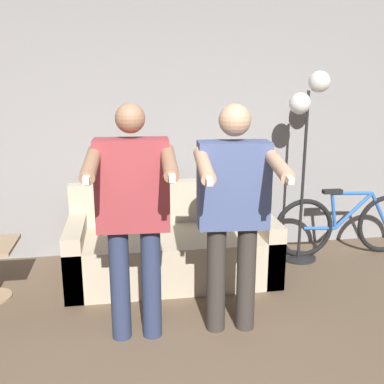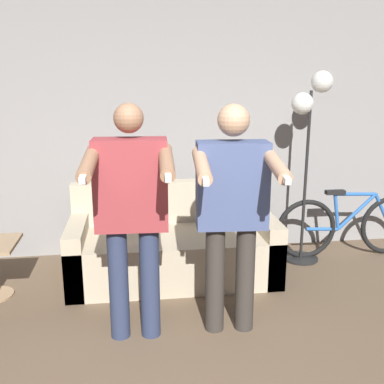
% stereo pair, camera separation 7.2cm
% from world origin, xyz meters
% --- Properties ---
extents(wall_back, '(10.00, 0.05, 2.60)m').
position_xyz_m(wall_back, '(0.00, 2.98, 1.30)').
color(wall_back, gray).
rests_on(wall_back, ground_plane).
extents(couch, '(1.89, 0.86, 0.85)m').
position_xyz_m(couch, '(0.13, 2.30, 0.28)').
color(couch, beige).
rests_on(couch, ground_plane).
extents(person_left, '(0.58, 0.69, 1.68)m').
position_xyz_m(person_left, '(-0.24, 1.30, 0.98)').
color(person_left, '#2D3856').
rests_on(person_left, ground_plane).
extents(person_right, '(0.59, 0.70, 1.67)m').
position_xyz_m(person_right, '(0.46, 1.30, 0.97)').
color(person_right, '#38332D').
rests_on(person_right, ground_plane).
extents(cat, '(0.41, 0.12, 0.18)m').
position_xyz_m(cat, '(-0.10, 2.62, 0.93)').
color(cat, '#3D3833').
rests_on(cat, couch).
extents(floor_lamp, '(0.39, 0.36, 1.89)m').
position_xyz_m(floor_lamp, '(1.48, 2.50, 1.44)').
color(floor_lamp, black).
rests_on(floor_lamp, ground_plane).
extents(bicycle, '(1.54, 0.07, 0.72)m').
position_xyz_m(bicycle, '(1.98, 2.53, 0.33)').
color(bicycle, black).
rests_on(bicycle, ground_plane).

